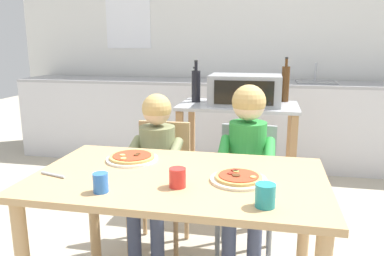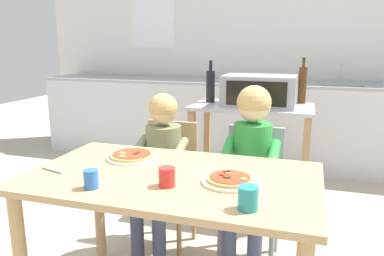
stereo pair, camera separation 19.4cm
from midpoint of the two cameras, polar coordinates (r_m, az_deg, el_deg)
ground_plane at (r=3.05m, az=6.93°, el=-13.02°), size 11.69×11.69×0.00m
back_wall_tiled at (r=4.54m, az=11.73°, el=12.93°), size 5.45×0.14×2.70m
kitchen_counter at (r=4.23m, az=10.66°, el=0.75°), size 4.91×0.60×1.11m
kitchen_island_cart at (r=3.03m, az=10.73°, el=-2.03°), size 0.92×0.53×0.85m
toaster_oven at (r=2.93m, az=12.02°, el=5.53°), size 0.54×0.36×0.23m
bottle_slim_sauce at (r=3.14m, az=18.07°, el=6.25°), size 0.06×0.06×0.36m
bottle_dark_olive_oil at (r=3.05m, az=4.65°, el=6.38°), size 0.07×0.07×0.33m
bottle_clear_vinegar at (r=3.21m, az=4.51°, el=6.22°), size 0.05×0.05×0.27m
dining_table at (r=1.75m, az=0.23°, el=-10.48°), size 1.30×0.76×0.74m
dining_chair_left at (r=2.48m, az=-1.42°, el=-7.13°), size 0.36×0.36×0.81m
dining_chair_right at (r=2.38m, az=11.48°, el=-8.28°), size 0.36×0.36×0.81m
child_in_olive_shirt at (r=2.31m, az=-2.44°, el=-4.32°), size 0.32×0.42×1.00m
child_in_green_shirt at (r=2.20m, az=11.39°, el=-4.15°), size 0.32×0.42×1.07m
pizza_plate_white at (r=1.95m, az=-6.25°, el=-4.26°), size 0.26×0.26×0.03m
pizza_plate_cream at (r=1.63m, az=9.19°, el=-7.80°), size 0.24×0.24×0.03m
drinking_cup_blue at (r=1.58m, az=-11.60°, el=-7.63°), size 0.06×0.06×0.08m
drinking_cup_red at (r=1.56m, az=-0.24°, el=-7.47°), size 0.07×0.07×0.08m
drinking_cup_teal at (r=1.39m, az=12.54°, el=-10.37°), size 0.07×0.07×0.09m
serving_spoon at (r=1.83m, az=-17.59°, el=-6.11°), size 0.14×0.05×0.01m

